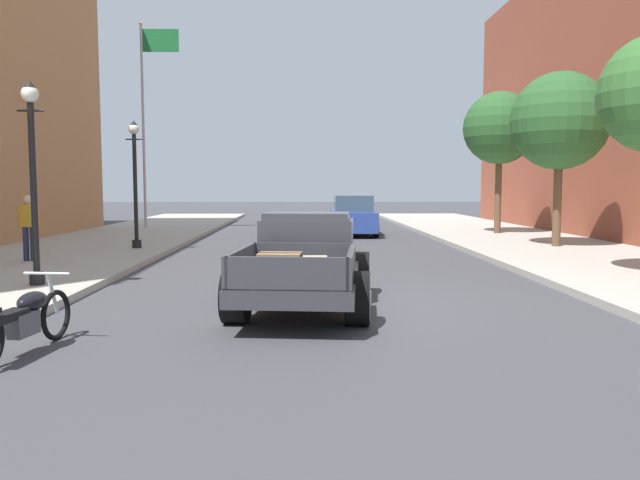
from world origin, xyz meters
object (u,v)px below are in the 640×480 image
Objects in this scene: motorcycle_parked at (23,319)px; pedestrian_sidewalk_left at (29,224)px; flagpole at (148,103)px; car_background_blue at (353,217)px; street_tree_second at (560,121)px; hotrod_truck_gunmetal at (307,261)px; street_tree_third at (500,128)px; street_lamp_far at (135,174)px; street_lamp_near at (33,167)px.

pedestrian_sidewalk_left is at bearing 113.11° from motorcycle_parked.
flagpole is at bearing 90.31° from pedestrian_sidewalk_left.
pedestrian_sidewalk_left reaches higher than motorcycle_parked.
motorcycle_parked is 19.03m from car_background_blue.
street_tree_second reaches higher than motorcycle_parked.
street_tree_third is at bearing 61.19° from hotrod_truck_gunmetal.
motorcycle_parked is 9.05m from pedestrian_sidewalk_left.
street_lamp_far is (-5.16, 8.40, 1.63)m from hotrod_truck_gunmetal.
flagpole is at bearing 148.37° from street_tree_second.
street_tree_second reaches higher than car_background_blue.
hotrod_truck_gunmetal is 15.21m from car_background_blue.
street_lamp_near reaches higher than pedestrian_sidewalk_left.
car_background_blue is at bearing -16.83° from flagpole.
motorcycle_parked is 20.90m from street_tree_third.
pedestrian_sidewalk_left is at bearing 143.59° from hotrod_truck_gunmetal.
car_background_blue reaches higher than motorcycle_parked.
street_tree_third reaches higher than motorcycle_parked.
flagpole is 1.63× the size of street_tree_third.
motorcycle_parked is 0.23× the size of flagpole.
street_lamp_far is at bearing -78.70° from flagpole.
pedestrian_sidewalk_left is 3.95m from street_lamp_far.
street_tree_second is at bearing -47.61° from car_background_blue.
street_lamp_far is 0.42× the size of flagpole.
street_lamp_near is at bearing -83.50° from flagpole.
street_lamp_near is (-5.16, 1.30, 1.63)m from hotrod_truck_gunmetal.
street_tree_second is (14.86, 3.47, 2.94)m from pedestrian_sidewalk_left.
street_lamp_far reaches higher than motorcycle_parked.
hotrod_truck_gunmetal is 8.67m from pedestrian_sidewalk_left.
street_tree_third is at bearing 57.05° from motorcycle_parked.
flagpole reaches higher than street_lamp_far.
hotrod_truck_gunmetal reaches higher than motorcycle_parked.
car_background_blue is at bearing 47.93° from pedestrian_sidewalk_left.
street_lamp_far is 13.16m from street_tree_second.
street_tree_second reaches higher than street_lamp_far.
street_tree_second is (7.89, 8.61, 3.27)m from hotrod_truck_gunmetal.
pedestrian_sidewalk_left is (-3.54, 8.31, 0.64)m from motorcycle_parked.
flagpole is (-7.04, 17.81, 5.02)m from hotrod_truck_gunmetal.
pedestrian_sidewalk_left is 4.45m from street_lamp_near.
flagpole is (-0.07, 12.66, 4.68)m from pedestrian_sidewalk_left.
flagpole is at bearing 99.77° from motorcycle_parked.
pedestrian_sidewalk_left is 17.51m from street_tree_third.
street_lamp_far reaches higher than car_background_blue.
street_tree_third is at bearing -9.89° from car_background_blue.
flagpole reaches higher than car_background_blue.
pedestrian_sidewalk_left is at bearing -132.07° from car_background_blue.
flagpole is at bearing 165.82° from street_tree_third.
street_lamp_near and street_lamp_far have the same top height.
car_background_blue is at bearing 170.11° from street_tree_third.
street_lamp_far is at bearing 60.94° from pedestrian_sidewalk_left.
street_tree_third reaches higher than pedestrian_sidewalk_left.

